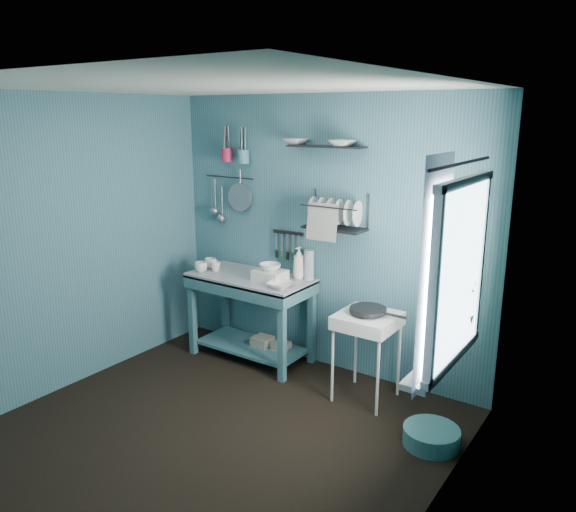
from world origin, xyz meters
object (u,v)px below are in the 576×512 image
Objects in this scene: hotplate_stand at (366,357)px; storage_tin_small at (281,352)px; soap_bottle at (299,263)px; mug_right at (210,263)px; utensil_cup_teal at (243,157)px; colander at (240,197)px; mug_left at (201,267)px; dish_rack at (335,211)px; floor_basin at (431,437)px; storage_tin_large at (263,347)px; work_counter at (251,317)px; frying_pan at (368,310)px; wash_tub at (270,275)px; potted_plant at (452,306)px; utensil_cup_magenta at (227,155)px; mug_mid at (216,266)px; water_bottle at (309,265)px.

hotplate_stand is 3.74× the size of storage_tin_small.
mug_right is at bearing -167.74° from soap_bottle.
utensil_cup_teal is 0.41m from colander.
dish_rack is at bearing 14.37° from mug_left.
mug_right reaches higher than floor_basin.
floor_basin is at bearing -25.90° from dish_rack.
dish_rack is 1.35× the size of floor_basin.
storage_tin_small is at bearing 8.53° from storage_tin_large.
utensil_cup_teal is (-1.04, 0.05, 0.42)m from dish_rack.
soap_bottle is (0.42, 0.20, 0.57)m from work_counter.
dish_rack is 4.23× the size of utensil_cup_teal.
mug_right is 1.79m from frying_pan.
colander is (0.19, 0.25, 0.64)m from mug_right.
colander is at bearing 141.39° from work_counter.
mug_right is 0.41× the size of frying_pan.
hotplate_stand is at bearing 153.84° from floor_basin.
wash_tub is 1.89m from potted_plant.
colander reaches higher than hotplate_stand.
utensil_cup_magenta is (-1.25, 0.05, 0.43)m from dish_rack.
mug_mid is 0.50× the size of storage_tin_small.
water_bottle is at bearing -0.02° from utensil_cup_teal.
utensil_cup_magenta is 3.14m from floor_basin.
work_counter is at bearing 8.97° from mug_mid.
floor_basin is at bearing -16.79° from colander.
soap_bottle is 0.73× the size of floor_basin.
soap_bottle is at bearing 155.89° from hotplate_stand.
floor_basin is (2.48, -0.29, -0.82)m from mug_left.
storage_tin_large is (0.54, -0.17, -1.82)m from utensil_cup_magenta.
soap_bottle is 1.07× the size of colander.
colander is (-0.08, 0.03, -0.40)m from utensil_cup_teal.
mug_right is 0.56× the size of storage_tin_large.
floor_basin is (2.43, -0.67, -1.87)m from utensil_cup_magenta.
utensil_cup_teal is at bearing 178.75° from dish_rack.
mug_mid is at bearing 170.81° from potted_plant.
utensil_cup_teal is 1.91m from storage_tin_small.
storage_tin_small is (0.61, -0.17, -1.43)m from colander.
work_counter is 1.57× the size of hotplate_stand.
mug_left is 0.78m from colander.
mug_right is at bearing 169.88° from floor_basin.
storage_tin_small is (0.74, -0.14, -1.83)m from utensil_cup_magenta.
potted_plant is at bearing -8.59° from floor_basin.
work_counter is 3.94× the size of soap_bottle.
mug_mid is 1.09m from utensil_cup_teal.
storage_tin_small is (0.05, 0.10, -0.78)m from wash_tub.
dish_rack is (1.29, 0.33, 0.63)m from mug_left.
wash_tub is (0.25, -0.02, 0.47)m from work_counter.
work_counter is at bearing -157.07° from water_bottle.
floor_basin is (0.71, -0.35, -0.72)m from frying_pan.
utensil_cup_magenta is at bearing 169.57° from frying_pan.
mug_mid reaches higher than storage_tin_small.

